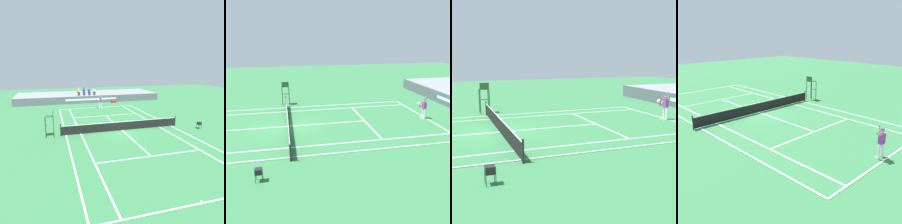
{
  "view_description": "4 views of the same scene",
  "coord_description": "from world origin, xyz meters",
  "views": [
    {
      "loc": [
        -6.68,
        -19.25,
        6.46
      ],
      "look_at": [
        0.14,
        4.06,
        1.0
      ],
      "focal_mm": 34.29,
      "sensor_mm": 36.0,
      "label": 1
    },
    {
      "loc": [
        19.58,
        -0.13,
        7.11
      ],
      "look_at": [
        0.14,
        4.06,
        1.0
      ],
      "focal_mm": 40.93,
      "sensor_mm": 36.0,
      "label": 2
    },
    {
      "loc": [
        18.65,
        -2.99,
        4.53
      ],
      "look_at": [
        0.14,
        4.06,
        1.0
      ],
      "focal_mm": 51.13,
      "sensor_mm": 36.0,
      "label": 3
    },
    {
      "loc": [
        13.22,
        17.54,
        6.81
      ],
      "look_at": [
        0.14,
        4.06,
        1.0
      ],
      "focal_mm": 41.72,
      "sensor_mm": 36.0,
      "label": 4
    }
  ],
  "objects": [
    {
      "name": "ground_plane",
      "position": [
        0.0,
        0.0,
        0.0
      ],
      "size": [
        80.0,
        80.0,
        0.0
      ],
      "primitive_type": "plane",
      "color": "#337542"
    },
    {
      "name": "court",
      "position": [
        0.0,
        0.0,
        0.01
      ],
      "size": [
        11.08,
        23.88,
        0.03
      ],
      "color": "#337542",
      "rests_on": "ground"
    },
    {
      "name": "net",
      "position": [
        0.0,
        0.0,
        0.52
      ],
      "size": [
        11.98,
        0.1,
        1.07
      ],
      "color": "black",
      "rests_on": "ground"
    },
    {
      "name": "tennis_player",
      "position": [
        0.45,
        11.59,
        0.99
      ],
      "size": [
        0.77,
        0.62,
        2.08
      ],
      "color": "white",
      "rests_on": "ground"
    },
    {
      "name": "tennis_ball",
      "position": [
        1.4,
        10.28,
        0.03
      ],
      "size": [
        0.07,
        0.07,
        0.07
      ],
      "primitive_type": "sphere",
      "color": "#D1E533",
      "rests_on": "ground"
    },
    {
      "name": "umpire_chair",
      "position": [
        -6.83,
        0.0,
        1.56
      ],
      "size": [
        0.77,
        0.77,
        2.44
      ],
      "color": "#2D562D",
      "rests_on": "ground"
    },
    {
      "name": "ball_hopper",
      "position": [
        7.74,
        -1.62,
        0.57
      ],
      "size": [
        0.36,
        0.36,
        0.7
      ],
      "color": "black",
      "rests_on": "ground"
    }
  ]
}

